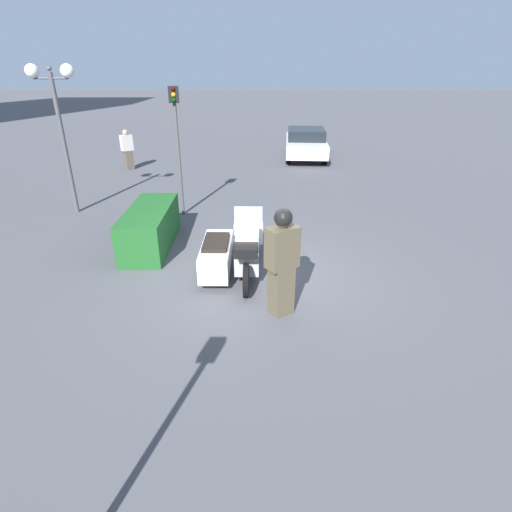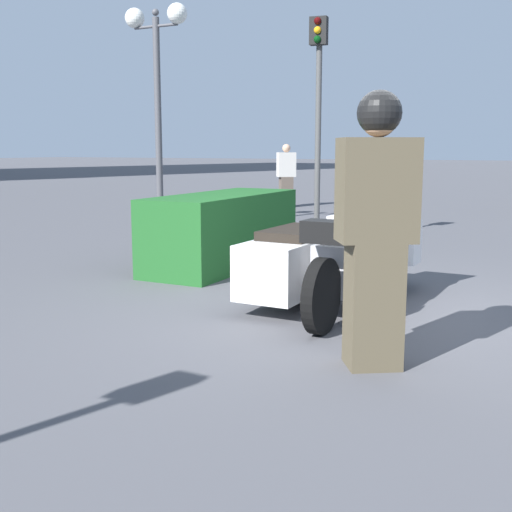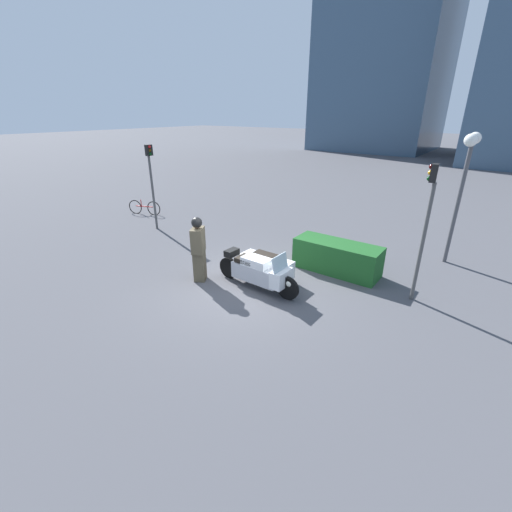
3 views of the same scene
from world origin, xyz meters
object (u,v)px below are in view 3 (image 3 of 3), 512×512
Objects in this scene: traffic_light_near at (427,215)px; traffic_light_far at (151,175)px; twin_lamp_post at (467,166)px; police_motorcycle at (265,269)px; hedge_bush_curbside at (337,257)px; officer_rider at (198,248)px; bicycle_parked at (144,208)px.

traffic_light_near reaches higher than traffic_light_far.
twin_lamp_post is at bearing 20.80° from traffic_light_far.
police_motorcycle is 4.22m from traffic_light_near.
traffic_light_far is (-6.33, 1.37, 1.72)m from police_motorcycle.
hedge_bush_curbside is 0.77× the size of traffic_light_far.
officer_rider reaches higher than bicycle_parked.
police_motorcycle is 1.91m from officer_rider.
twin_lamp_post is at bearing -10.78° from bicycle_parked.
traffic_light_near reaches higher than officer_rider.
traffic_light_near is (-0.28, -3.13, -0.78)m from twin_lamp_post.
hedge_bush_curbside is 1.65× the size of bicycle_parked.
traffic_light_far reaches higher than police_motorcycle.
hedge_bush_curbside is at bearing 6.96° from traffic_light_far.
traffic_light_near is at bearing 25.37° from police_motorcycle.
police_motorcycle is at bearing -122.89° from hedge_bush_curbside.
hedge_bush_curbside is at bearing 58.46° from police_motorcycle.
bicycle_parked is at bearing 122.38° from officer_rider.
police_motorcycle is at bearing -3.56° from officer_rider.
officer_rider is 5.36m from traffic_light_far.
bicycle_parked is at bearing 157.23° from traffic_light_far.
bicycle_parked is (-12.02, 0.85, -1.92)m from traffic_light_near.
traffic_light_near reaches higher than bicycle_parked.
twin_lamp_post is (5.39, 5.57, 2.04)m from officer_rider.
officer_rider is at bearing 18.28° from traffic_light_near.
hedge_bush_curbside is 9.79m from bicycle_parked.
traffic_light_near is (2.24, -0.39, 1.78)m from hedge_bush_curbside.
officer_rider is at bearing -22.91° from traffic_light_far.
hedge_bush_curbside is 2.89m from traffic_light_near.
police_motorcycle is 2.32m from hedge_bush_curbside.
traffic_light_far is (-10.11, -3.32, -0.84)m from twin_lamp_post.
traffic_light_far is (-4.72, 2.25, 1.20)m from officer_rider.
traffic_light_far reaches higher than officer_rider.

